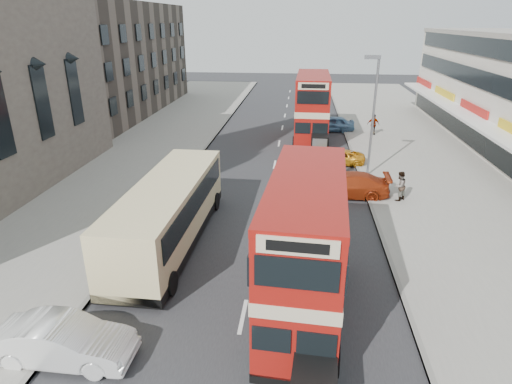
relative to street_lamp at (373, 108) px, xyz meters
The scene contains 18 objects.
ground 19.73m from the street_lamp, 109.92° to the right, with size 160.00×160.00×0.00m, color #28282B.
road_surface 8.33m from the street_lamp, 162.95° to the left, with size 12.00×90.00×0.01m, color #28282B.
pavement_right 7.50m from the street_lamp, 20.06° to the left, with size 12.00×90.00×0.15m, color gray.
pavement_left 19.22m from the street_lamp, behind, with size 12.00×90.00×0.15m, color gray.
kerb_left 13.62m from the street_lamp, behind, with size 0.20×90.00×0.16m, color gray.
kerb_right 5.13m from the street_lamp, 101.90° to the left, with size 0.20×90.00×0.16m, color gray.
brick_terrace 34.86m from the street_lamp, 144.96° to the left, with size 14.00×28.00×12.00m, color #66594C.
street_lamp is the anchor object (origin of this frame).
bus_main 16.15m from the street_lamp, 105.78° to the right, with size 3.08×9.38×5.09m.
bus_second 10.45m from the street_lamp, 111.25° to the left, with size 2.96×10.23×5.61m.
coach 15.51m from the street_lamp, 135.18° to the right, with size 3.05×11.03×2.91m.
car_left_front 22.55m from the street_lamp, 122.35° to the right, with size 1.56×4.47×1.47m, color white.
car_right_a 5.76m from the street_lamp, 114.64° to the right, with size 2.09×5.15×1.49m, color #992D0F.
car_right_b 5.30m from the street_lamp, 123.28° to the left, with size 1.79×3.89×1.08m, color orange.
car_right_c 13.76m from the street_lamp, 97.44° to the left, with size 1.77×4.41×1.50m, color #5C8DB8.
pedestrian_near 5.94m from the street_lamp, 73.82° to the right, with size 0.67×0.46×1.82m, color gray.
pedestrian_far 12.31m from the street_lamp, 79.91° to the left, with size 1.12×0.47×1.91m, color gray.
cyclist 4.59m from the street_lamp, 164.77° to the right, with size 0.92×2.04×2.14m.
Camera 1 is at (1.85, -10.85, 10.18)m, focal length 30.09 mm.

